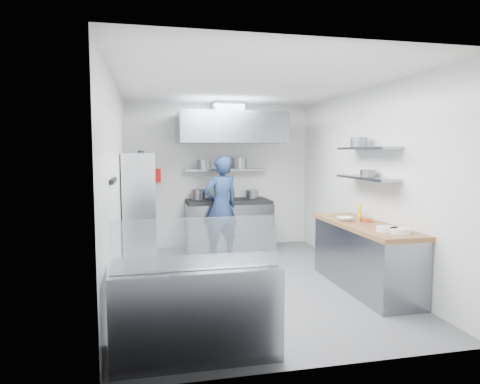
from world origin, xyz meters
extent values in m
plane|color=#4D4D4F|center=(0.00, 0.00, 0.00)|extent=(5.00, 5.00, 0.00)
plane|color=silver|center=(0.00, 0.00, 2.80)|extent=(5.00, 5.00, 0.00)
cube|color=white|center=(0.00, 2.50, 1.40)|extent=(3.60, 2.80, 0.02)
cube|color=white|center=(0.00, -2.50, 1.40)|extent=(3.60, 2.80, 0.02)
cube|color=white|center=(-1.80, 0.00, 1.40)|extent=(2.80, 5.00, 0.02)
cube|color=white|center=(1.80, 0.00, 1.40)|extent=(2.80, 5.00, 0.02)
cube|color=gray|center=(0.10, 2.10, 0.45)|extent=(1.60, 0.80, 0.90)
cube|color=black|center=(0.10, 2.10, 0.93)|extent=(1.57, 0.78, 0.06)
cylinder|color=slate|center=(-0.45, 2.25, 1.06)|extent=(0.27, 0.27, 0.20)
cylinder|color=slate|center=(0.03, 2.11, 1.08)|extent=(0.38, 0.38, 0.24)
cylinder|color=slate|center=(0.62, 2.30, 1.04)|extent=(0.25, 0.25, 0.16)
cube|color=gray|center=(0.10, 2.34, 1.52)|extent=(1.60, 0.30, 0.04)
cylinder|color=slate|center=(-0.35, 2.11, 1.63)|extent=(0.26, 0.26, 0.18)
cylinder|color=slate|center=(0.35, 2.23, 1.65)|extent=(0.30, 0.30, 0.22)
cube|color=gray|center=(0.10, 1.93, 2.30)|extent=(1.90, 1.15, 0.55)
cube|color=slate|center=(0.10, 2.15, 2.68)|extent=(0.55, 0.55, 0.24)
cube|color=red|center=(-1.25, 2.44, 1.42)|extent=(0.22, 0.10, 0.26)
imported|color=#18294A|center=(-0.12, 1.59, 0.90)|extent=(0.76, 0.62, 1.80)
cube|color=silver|center=(-1.53, 1.20, 0.93)|extent=(0.50, 0.90, 1.85)
cube|color=white|center=(-1.53, 1.10, 0.80)|extent=(0.14, 0.18, 0.16)
cube|color=yellow|center=(-1.53, 1.28, 1.30)|extent=(0.13, 0.17, 0.15)
cylinder|color=black|center=(-1.48, 1.05, 1.80)|extent=(0.12, 0.12, 0.18)
cube|color=black|center=(-1.78, -0.90, 1.55)|extent=(0.04, 0.55, 0.05)
cube|color=gray|center=(1.48, -0.60, 0.42)|extent=(0.62, 2.00, 0.84)
cube|color=brown|center=(1.48, -0.60, 0.87)|extent=(0.65, 2.04, 0.06)
cylinder|color=white|center=(1.44, -1.19, 0.93)|extent=(0.26, 0.26, 0.06)
cylinder|color=white|center=(1.54, -1.32, 0.93)|extent=(0.24, 0.24, 0.06)
cylinder|color=#D2653B|center=(1.56, -0.48, 0.93)|extent=(0.17, 0.17, 0.06)
cylinder|color=yellow|center=(1.68, -0.06, 0.99)|extent=(0.06, 0.06, 0.18)
imported|color=white|center=(1.30, -0.33, 0.93)|extent=(0.26, 0.26, 0.06)
cube|color=gray|center=(1.64, -0.30, 1.50)|extent=(0.30, 1.30, 0.04)
cube|color=gray|center=(1.64, -0.30, 1.92)|extent=(0.30, 1.30, 0.04)
cylinder|color=slate|center=(1.65, -0.32, 1.57)|extent=(0.21, 0.21, 0.10)
cylinder|color=slate|center=(1.61, -0.12, 2.01)|extent=(0.24, 0.24, 0.14)
cube|color=gray|center=(-1.00, -2.00, 0.42)|extent=(1.50, 0.70, 0.85)
cube|color=silver|center=(-1.00, -2.12, 1.07)|extent=(1.47, 0.19, 0.42)
camera|label=1|loc=(-1.42, -5.82, 1.87)|focal=32.00mm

